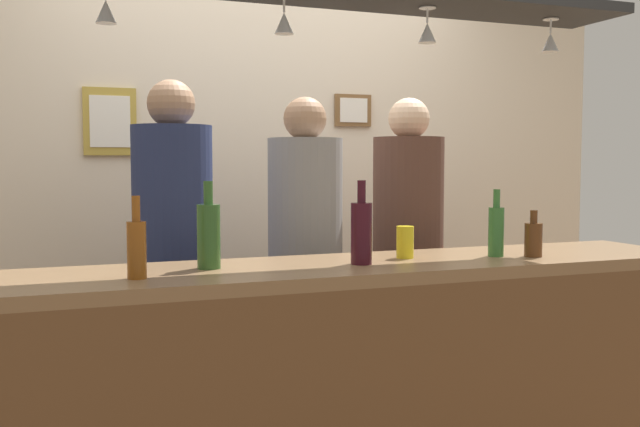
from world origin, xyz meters
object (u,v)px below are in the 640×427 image
at_px(drink_can, 405,242).
at_px(picture_frame_caricature, 110,122).
at_px(bottle_beer_brown_stubby, 533,239).
at_px(bottle_beer_green_import, 496,230).
at_px(bottle_wine_dark_red, 361,231).
at_px(bottle_beer_amber_tall, 137,247).
at_px(picture_frame_upper_small, 353,110).
at_px(bottle_champagne_green, 209,234).
at_px(person_right_brown_shirt, 408,237).
at_px(person_middle_grey_shirt, 305,243).
at_px(person_left_navy_shirt, 173,240).

relative_size(drink_can, picture_frame_caricature, 0.36).
bearing_deg(bottle_beer_brown_stubby, bottle_beer_green_import, 154.85).
relative_size(bottle_wine_dark_red, bottle_beer_brown_stubby, 1.67).
distance_m(bottle_beer_green_import, bottle_beer_amber_tall, 1.36).
relative_size(bottle_beer_green_import, bottle_beer_amber_tall, 1.00).
relative_size(bottle_beer_green_import, bottle_beer_brown_stubby, 1.44).
bearing_deg(picture_frame_upper_small, bottle_champagne_green, -129.65).
bearing_deg(person_right_brown_shirt, bottle_beer_amber_tall, -150.04).
bearing_deg(person_middle_grey_shirt, person_right_brown_shirt, 0.00).
relative_size(bottle_wine_dark_red, bottle_beer_amber_tall, 1.15).
distance_m(person_right_brown_shirt, bottle_beer_amber_tall, 1.58).
relative_size(bottle_beer_green_import, picture_frame_caricature, 0.76).
xyz_separation_m(drink_can, picture_frame_caricature, (-0.96, 1.36, 0.51)).
bearing_deg(bottle_wine_dark_red, picture_frame_upper_small, 67.70).
xyz_separation_m(person_right_brown_shirt, bottle_beer_brown_stubby, (0.12, -0.79, 0.07)).
distance_m(bottle_beer_green_import, drink_can, 0.36).
relative_size(bottle_wine_dark_red, drink_can, 2.46).
height_order(person_right_brown_shirt, bottle_beer_brown_stubby, person_right_brown_shirt).
height_order(person_middle_grey_shirt, bottle_beer_brown_stubby, person_middle_grey_shirt).
xyz_separation_m(bottle_wine_dark_red, bottle_beer_amber_tall, (-0.79, -0.04, -0.02)).
bearing_deg(bottle_champagne_green, picture_frame_caricature, 98.81).
height_order(person_right_brown_shirt, picture_frame_caricature, picture_frame_caricature).
height_order(bottle_beer_green_import, drink_can, bottle_beer_green_import).
bearing_deg(person_right_brown_shirt, bottle_beer_green_import, -90.40).
bearing_deg(picture_frame_caricature, bottle_champagne_green, -81.19).
xyz_separation_m(bottle_beer_green_import, picture_frame_upper_small, (0.02, 1.44, 0.56)).
distance_m(person_middle_grey_shirt, person_right_brown_shirt, 0.53).
distance_m(bottle_beer_green_import, bottle_wine_dark_red, 0.57).
relative_size(person_left_navy_shirt, person_right_brown_shirt, 1.02).
bearing_deg(bottle_champagne_green, bottle_wine_dark_red, -9.66).
xyz_separation_m(bottle_beer_green_import, bottle_champagne_green, (-1.11, 0.08, 0.01)).
distance_m(drink_can, picture_frame_caricature, 1.74).
distance_m(bottle_beer_brown_stubby, bottle_beer_amber_tall, 1.49).
relative_size(person_middle_grey_shirt, bottle_wine_dark_red, 5.55).
bearing_deg(bottle_wine_dark_red, picture_frame_caricature, 117.12).
xyz_separation_m(bottle_wine_dark_red, picture_frame_caricature, (-0.74, 1.45, 0.45)).
bearing_deg(person_middle_grey_shirt, bottle_beer_brown_stubby, -50.64).
height_order(person_left_navy_shirt, bottle_beer_amber_tall, person_left_navy_shirt).
bearing_deg(person_right_brown_shirt, bottle_champagne_green, -149.54).
distance_m(bottle_beer_green_import, bottle_beer_brown_stubby, 0.15).
relative_size(bottle_wine_dark_red, picture_frame_upper_small, 1.36).
height_order(person_left_navy_shirt, bottle_beer_brown_stubby, person_left_navy_shirt).
distance_m(person_middle_grey_shirt, bottle_beer_amber_tall, 1.15).
height_order(bottle_champagne_green, picture_frame_caricature, picture_frame_caricature).
distance_m(person_left_navy_shirt, person_middle_grey_shirt, 0.60).
bearing_deg(person_right_brown_shirt, person_middle_grey_shirt, 180.00).
bearing_deg(bottle_wine_dark_red, person_left_navy_shirt, 126.35).
relative_size(bottle_beer_brown_stubby, picture_frame_caricature, 0.53).
bearing_deg(bottle_wine_dark_red, drink_can, 22.03).
relative_size(bottle_beer_brown_stubby, bottle_champagne_green, 0.60).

